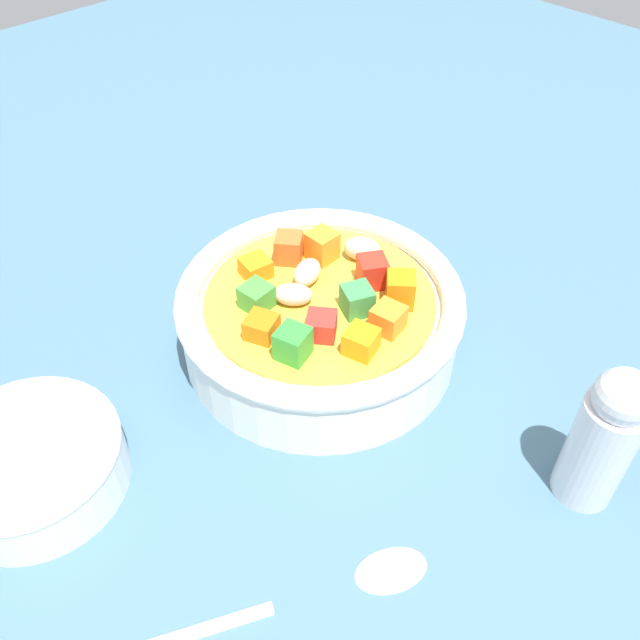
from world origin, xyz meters
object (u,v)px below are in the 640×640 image
Objects in this scene: side_bowl_small at (31,464)px; pepper_shaker at (604,438)px; spoon at (292,599)px; soup_bowl_main at (320,315)px.

pepper_shaker reaches higher than side_bowl_small.
pepper_shaker is at bearing 4.16° from spoon.
spoon is 16.33cm from side_bowl_small.
soup_bowl_main is 1.80× the size of side_bowl_small.
soup_bowl_main is 19.51cm from side_bowl_small.
side_bowl_small reaches higher than spoon.
pepper_shaker reaches higher than soup_bowl_main.
side_bowl_small is at bearing 170.01° from soup_bowl_main.
soup_bowl_main is 18.75cm from pepper_shaker.
soup_bowl_main is at bearing -9.99° from side_bowl_small.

